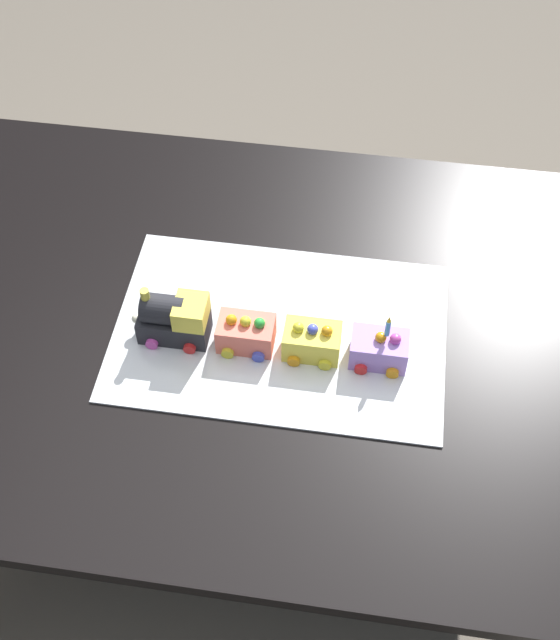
{
  "coord_description": "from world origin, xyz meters",
  "views": [
    {
      "loc": [
        0.18,
        -0.91,
        1.94
      ],
      "look_at": [
        0.05,
        -0.01,
        0.77
      ],
      "focal_mm": 46.21,
      "sensor_mm": 36.0,
      "label": 1
    }
  ],
  "objects_px": {
    "dining_table": "(257,357)",
    "cake_car_hopper_lavender": "(379,349)",
    "cake_car_gondola_coral": "(246,333)",
    "birthday_candle": "(388,326)",
    "cake_locomotive": "(174,318)",
    "cake_car_caboose_lemon": "(312,341)"
  },
  "relations": [
    {
      "from": "cake_car_caboose_lemon",
      "to": "birthday_candle",
      "type": "relative_size",
      "value": 2.07
    },
    {
      "from": "dining_table",
      "to": "cake_locomotive",
      "type": "xyz_separation_m",
      "value": [
        -0.14,
        -0.05,
        0.16
      ]
    },
    {
      "from": "cake_car_hopper_lavender",
      "to": "cake_car_caboose_lemon",
      "type": "bearing_deg",
      "value": -180.0
    },
    {
      "from": "dining_table",
      "to": "birthday_candle",
      "type": "height_order",
      "value": "birthday_candle"
    },
    {
      "from": "cake_locomotive",
      "to": "cake_car_caboose_lemon",
      "type": "height_order",
      "value": "cake_locomotive"
    },
    {
      "from": "cake_car_gondola_coral",
      "to": "cake_car_caboose_lemon",
      "type": "relative_size",
      "value": 1.0
    },
    {
      "from": "cake_car_gondola_coral",
      "to": "cake_car_hopper_lavender",
      "type": "bearing_deg",
      "value": 0.0
    },
    {
      "from": "cake_car_hopper_lavender",
      "to": "birthday_candle",
      "type": "bearing_deg",
      "value": 0.0
    },
    {
      "from": "birthday_candle",
      "to": "cake_car_caboose_lemon",
      "type": "bearing_deg",
      "value": -180.0
    },
    {
      "from": "dining_table",
      "to": "cake_locomotive",
      "type": "bearing_deg",
      "value": -160.5
    },
    {
      "from": "dining_table",
      "to": "birthday_candle",
      "type": "bearing_deg",
      "value": -11.52
    },
    {
      "from": "birthday_candle",
      "to": "dining_table",
      "type": "bearing_deg",
      "value": 168.48
    },
    {
      "from": "cake_locomotive",
      "to": "cake_car_gondola_coral",
      "type": "bearing_deg",
      "value": -0.0
    },
    {
      "from": "dining_table",
      "to": "cake_locomotive",
      "type": "height_order",
      "value": "cake_locomotive"
    },
    {
      "from": "cake_car_hopper_lavender",
      "to": "birthday_candle",
      "type": "xyz_separation_m",
      "value": [
        0.01,
        0.0,
        0.07
      ]
    },
    {
      "from": "cake_locomotive",
      "to": "cake_car_gondola_coral",
      "type": "relative_size",
      "value": 1.4
    },
    {
      "from": "cake_car_gondola_coral",
      "to": "birthday_candle",
      "type": "relative_size",
      "value": 2.07
    },
    {
      "from": "dining_table",
      "to": "cake_car_hopper_lavender",
      "type": "xyz_separation_m",
      "value": [
        0.23,
        -0.05,
        0.14
      ]
    },
    {
      "from": "cake_locomotive",
      "to": "cake_car_hopper_lavender",
      "type": "distance_m",
      "value": 0.37
    },
    {
      "from": "cake_car_gondola_coral",
      "to": "cake_car_hopper_lavender",
      "type": "xyz_separation_m",
      "value": [
        0.24,
        0.0,
        -0.0
      ]
    },
    {
      "from": "cake_car_gondola_coral",
      "to": "birthday_candle",
      "type": "distance_m",
      "value": 0.25
    },
    {
      "from": "birthday_candle",
      "to": "cake_car_hopper_lavender",
      "type": "bearing_deg",
      "value": -180.0
    }
  ]
}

